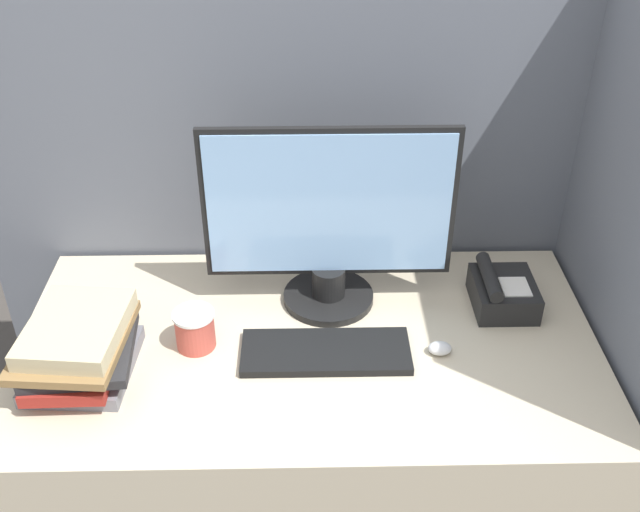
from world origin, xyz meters
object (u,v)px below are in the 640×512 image
(mouse, at_px, (441,348))
(book_stack, at_px, (79,348))
(keyboard, at_px, (327,352))
(desk_telephone, at_px, (503,292))
(coffee_cup, at_px, (196,329))
(monitor, at_px, (330,225))

(mouse, relative_size, book_stack, 0.18)
(keyboard, height_order, mouse, mouse)
(mouse, relative_size, desk_telephone, 0.31)
(book_stack, height_order, desk_telephone, book_stack)
(keyboard, xyz_separation_m, coffee_cup, (-0.32, 0.04, 0.04))
(keyboard, xyz_separation_m, book_stack, (-0.57, -0.05, 0.07))
(book_stack, relative_size, desk_telephone, 1.69)
(mouse, xyz_separation_m, book_stack, (-0.85, -0.05, 0.06))
(monitor, bearing_deg, keyboard, -93.27)
(monitor, relative_size, mouse, 10.95)
(monitor, height_order, book_stack, monitor)
(coffee_cup, bearing_deg, desk_telephone, 10.54)
(monitor, relative_size, book_stack, 2.02)
(mouse, xyz_separation_m, coffee_cup, (-0.59, 0.04, 0.03))
(keyboard, height_order, desk_telephone, desk_telephone)
(coffee_cup, bearing_deg, mouse, -3.98)
(monitor, relative_size, coffee_cup, 6.20)
(book_stack, distance_m, desk_telephone, 1.06)
(mouse, distance_m, book_stack, 0.85)
(keyboard, relative_size, mouse, 7.11)
(monitor, relative_size, keyboard, 1.54)
(keyboard, bearing_deg, book_stack, -174.98)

